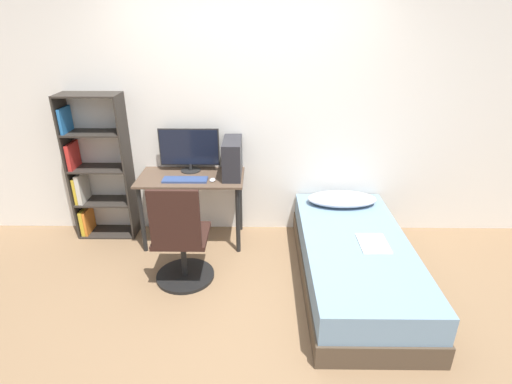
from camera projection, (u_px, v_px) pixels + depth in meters
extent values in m
plane|color=#846647|center=(242.00, 315.00, 3.20)|extent=(14.00, 14.00, 0.00)
cube|color=silver|center=(247.00, 117.00, 4.02)|extent=(8.00, 0.05, 2.50)
cube|color=brown|center=(191.00, 177.00, 3.97)|extent=(1.05, 0.55, 0.02)
cylinder|color=black|center=(142.00, 220.00, 3.92)|extent=(0.04, 0.04, 0.70)
cylinder|color=black|center=(238.00, 220.00, 3.91)|extent=(0.04, 0.04, 0.70)
cylinder|color=black|center=(153.00, 200.00, 4.33)|extent=(0.04, 0.04, 0.70)
cylinder|color=black|center=(240.00, 201.00, 4.32)|extent=(0.04, 0.04, 0.70)
cube|color=#2D2823|center=(72.00, 168.00, 4.09)|extent=(0.02, 0.29, 1.51)
cube|color=#2D2823|center=(128.00, 169.00, 4.08)|extent=(0.02, 0.29, 1.51)
cube|color=#2D2823|center=(111.00, 232.00, 4.39)|extent=(0.56, 0.29, 0.02)
cube|color=#2D2823|center=(106.00, 201.00, 4.24)|extent=(0.56, 0.29, 0.02)
cube|color=#2D2823|center=(100.00, 168.00, 4.08)|extent=(0.56, 0.29, 0.02)
cube|color=#2D2823|center=(94.00, 133.00, 3.93)|extent=(0.56, 0.29, 0.02)
cube|color=#2D2823|center=(87.00, 95.00, 3.78)|extent=(0.56, 0.29, 0.02)
cube|color=gold|center=(86.00, 220.00, 4.33)|extent=(0.04, 0.24, 0.28)
cube|color=orange|center=(89.00, 220.00, 4.33)|extent=(0.03, 0.24, 0.27)
cube|color=gold|center=(79.00, 188.00, 4.18)|extent=(0.03, 0.24, 0.28)
cube|color=beige|center=(83.00, 187.00, 4.17)|extent=(0.04, 0.24, 0.31)
cube|color=red|center=(73.00, 155.00, 4.03)|extent=(0.04, 0.24, 0.26)
cube|color=#2870B7|center=(65.00, 120.00, 3.88)|extent=(0.03, 0.24, 0.24)
cylinder|color=black|center=(185.00, 275.00, 3.65)|extent=(0.53, 0.53, 0.03)
cylinder|color=black|center=(184.00, 256.00, 3.57)|extent=(0.05, 0.05, 0.39)
cube|color=black|center=(182.00, 236.00, 3.48)|extent=(0.46, 0.46, 0.04)
cube|color=black|center=(175.00, 219.00, 3.17)|extent=(0.41, 0.04, 0.51)
cube|color=#4C3D2D|center=(353.00, 272.00, 3.57)|extent=(0.92, 1.97, 0.19)
cube|color=#708EA8|center=(356.00, 252.00, 3.48)|extent=(0.89, 1.93, 0.23)
ellipsoid|color=#B2B7C6|center=(342.00, 199.00, 4.07)|extent=(0.70, 0.36, 0.11)
cube|color=silver|center=(373.00, 243.00, 3.38)|extent=(0.24, 0.32, 0.01)
cylinder|color=black|center=(191.00, 170.00, 4.11)|extent=(0.20, 0.20, 0.01)
cylinder|color=black|center=(191.00, 167.00, 4.10)|extent=(0.04, 0.04, 0.06)
cube|color=black|center=(189.00, 147.00, 4.01)|extent=(0.61, 0.01, 0.38)
cube|color=black|center=(189.00, 147.00, 4.01)|extent=(0.58, 0.01, 0.36)
cube|color=#33477A|center=(185.00, 180.00, 3.86)|extent=(0.43, 0.14, 0.02)
cube|color=#232328|center=(232.00, 158.00, 3.92)|extent=(0.18, 0.44, 0.37)
ellipsoid|color=silver|center=(213.00, 180.00, 3.86)|extent=(0.06, 0.09, 0.02)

